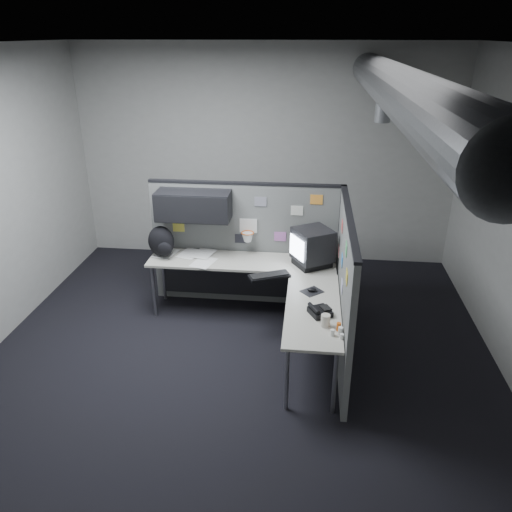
# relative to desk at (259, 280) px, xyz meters

# --- Properties ---
(room) EXTENTS (5.62, 5.62, 3.22)m
(room) POSITION_rel_desk_xyz_m (0.41, -0.70, 1.48)
(room) COLOR black
(room) RESTS_ON ground
(partition_back) EXTENTS (2.44, 0.42, 1.63)m
(partition_back) POSITION_rel_desk_xyz_m (-0.40, 0.53, 0.38)
(partition_back) COLOR #5F625F
(partition_back) RESTS_ON ground
(partition_right) EXTENTS (0.07, 2.23, 1.63)m
(partition_right) POSITION_rel_desk_xyz_m (0.95, -0.49, 0.21)
(partition_right) COLOR #5F625F
(partition_right) RESTS_ON ground
(desk) EXTENTS (2.31, 2.11, 0.73)m
(desk) POSITION_rel_desk_xyz_m (0.00, 0.00, 0.00)
(desk) COLOR #AEAC9D
(desk) RESTS_ON ground
(monitor) EXTENTS (0.55, 0.55, 0.46)m
(monitor) POSITION_rel_desk_xyz_m (0.61, 0.23, 0.35)
(monitor) COLOR black
(monitor) RESTS_ON desk
(keyboard) EXTENTS (0.50, 0.35, 0.04)m
(keyboard) POSITION_rel_desk_xyz_m (0.13, -0.15, 0.14)
(keyboard) COLOR black
(keyboard) RESTS_ON desk
(mouse) EXTENTS (0.28, 0.27, 0.05)m
(mouse) POSITION_rel_desk_xyz_m (0.62, -0.45, 0.13)
(mouse) COLOR black
(mouse) RESTS_ON desk
(phone) EXTENTS (0.27, 0.27, 0.10)m
(phone) POSITION_rel_desk_xyz_m (0.70, -0.92, 0.15)
(phone) COLOR black
(phone) RESTS_ON desk
(bottles) EXTENTS (0.13, 0.19, 0.08)m
(bottles) POSITION_rel_desk_xyz_m (0.87, -1.25, 0.15)
(bottles) COLOR silver
(bottles) RESTS_ON desk
(cup) EXTENTS (0.10, 0.10, 0.12)m
(cup) POSITION_rel_desk_xyz_m (0.75, -1.13, 0.18)
(cup) COLOR beige
(cup) RESTS_ON desk
(papers) EXTENTS (0.84, 0.63, 0.01)m
(papers) POSITION_rel_desk_xyz_m (-0.90, 0.33, 0.12)
(papers) COLOR white
(papers) RESTS_ON desk
(backpack) EXTENTS (0.37, 0.33, 0.40)m
(backpack) POSITION_rel_desk_xyz_m (-1.25, 0.28, 0.31)
(backpack) COLOR black
(backpack) RESTS_ON desk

